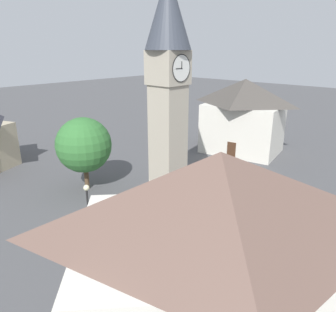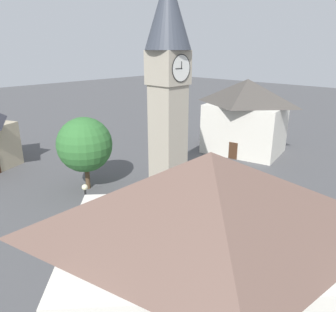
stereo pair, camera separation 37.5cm
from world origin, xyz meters
name	(u,v)px [view 1 (the left image)]	position (x,y,z in m)	size (l,w,h in m)	color
ground_plane	(168,206)	(0.00, 0.00, 0.00)	(200.00, 200.00, 0.00)	#4C4C4F
clock_tower	(168,79)	(0.00, 0.00, 10.82)	(3.48, 3.48, 18.57)	gray
car_blue_kerb	(180,274)	(6.79, 7.12, 0.76)	(4.26, 3.92, 1.53)	red
car_silver_kerb	(284,194)	(-7.55, 7.09, 0.76)	(3.14, 4.46, 1.53)	black
car_red_corner	(225,178)	(-7.02, 1.25, 0.76)	(1.92, 4.18, 1.53)	black
car_white_side	(216,230)	(1.57, 6.02, 0.76)	(4.31, 3.83, 1.53)	red
pedestrian	(115,222)	(5.91, 0.11, 1.01)	(0.26, 0.56, 1.69)	black
tree	(84,145)	(2.67, -8.23, 4.44)	(5.18, 5.18, 7.05)	brown
building_corner_back	(243,116)	(-17.94, -3.28, 4.80)	(8.96, 10.87, 9.40)	silver
lamp_post	(89,212)	(8.97, 1.60, 3.57)	(0.36, 0.36, 5.39)	black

